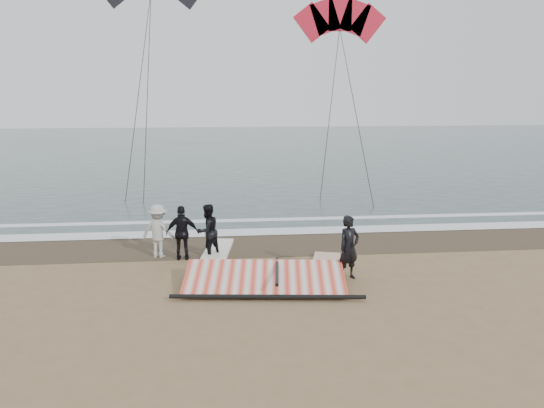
{
  "coord_description": "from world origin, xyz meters",
  "views": [
    {
      "loc": [
        -1.49,
        -11.42,
        4.69
      ],
      "look_at": [
        -0.05,
        3.0,
        1.6
      ],
      "focal_mm": 35.0,
      "sensor_mm": 36.0,
      "label": 1
    }
  ],
  "objects_px": {
    "board_white": "(325,268)",
    "sail_rig": "(261,279)",
    "board_cream": "(217,253)",
    "man_main": "(349,248)"
  },
  "relations": [
    {
      "from": "man_main",
      "to": "sail_rig",
      "type": "bearing_deg",
      "value": 163.87
    },
    {
      "from": "board_white",
      "to": "board_cream",
      "type": "bearing_deg",
      "value": 164.2
    },
    {
      "from": "board_cream",
      "to": "sail_rig",
      "type": "distance_m",
      "value": 2.96
    },
    {
      "from": "board_white",
      "to": "sail_rig",
      "type": "relative_size",
      "value": 0.59
    },
    {
      "from": "sail_rig",
      "to": "man_main",
      "type": "bearing_deg",
      "value": 9.32
    },
    {
      "from": "sail_rig",
      "to": "board_cream",
      "type": "bearing_deg",
      "value": 111.91
    },
    {
      "from": "board_cream",
      "to": "sail_rig",
      "type": "height_order",
      "value": "sail_rig"
    },
    {
      "from": "board_cream",
      "to": "sail_rig",
      "type": "bearing_deg",
      "value": -60.25
    },
    {
      "from": "board_white",
      "to": "board_cream",
      "type": "height_order",
      "value": "board_cream"
    },
    {
      "from": "man_main",
      "to": "board_cream",
      "type": "relative_size",
      "value": 0.62
    }
  ]
}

